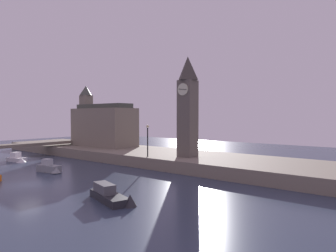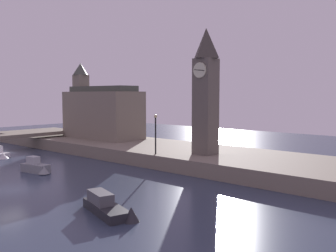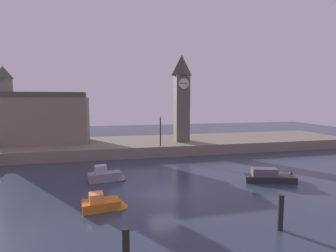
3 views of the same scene
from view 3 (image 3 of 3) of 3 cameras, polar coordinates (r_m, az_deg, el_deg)
ground_plane at (r=23.23m, az=-0.91°, el=-14.63°), size 120.00×120.00×0.00m
far_embankment at (r=42.18m, az=-6.57°, el=-4.22°), size 70.00×12.00×1.50m
clock_tower at (r=41.17m, az=2.97°, el=6.29°), size 2.30×2.35×13.34m
parliament_hall at (r=43.34m, az=-25.54°, el=1.57°), size 12.46×5.62×11.26m
streetlamp at (r=37.07m, az=-1.65°, el=-0.32°), size 0.36×0.36×4.25m
mooring_post_left at (r=13.65m, az=-9.06°, el=-25.19°), size 0.35×0.35×2.25m
mooring_post_right at (r=18.58m, az=23.10°, el=-16.79°), size 0.37×0.37×2.26m
boat_patrol_orange at (r=20.96m, az=-13.41°, el=-15.90°), size 3.51×1.79×1.25m
boat_cruiser_grey at (r=27.45m, az=-12.97°, el=-10.33°), size 3.88×1.77×1.59m
boat_barge_dark at (r=28.61m, az=21.88°, el=-10.10°), size 5.81×2.86×1.65m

